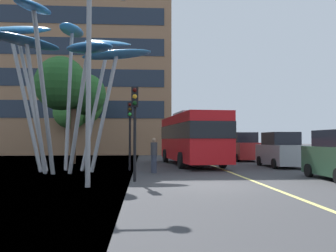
{
  "coord_description": "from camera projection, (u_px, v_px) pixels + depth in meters",
  "views": [
    {
      "loc": [
        -2.44,
        -13.28,
        1.7
      ],
      "look_at": [
        -0.99,
        8.19,
        2.5
      ],
      "focal_mm": 38.3,
      "sensor_mm": 36.0,
      "label": 1
    }
  ],
  "objects": [
    {
      "name": "ground",
      "position": [
        191.0,
        186.0,
        13.29
      ],
      "size": [
        120.0,
        240.0,
        0.1
      ],
      "color": "#38383A"
    },
    {
      "name": "red_bus",
      "position": [
        191.0,
        136.0,
        23.74
      ],
      "size": [
        3.5,
        10.32,
        3.49
      ],
      "color": "red",
      "rests_on": "ground"
    },
    {
      "name": "leaf_sculpture",
      "position": [
        53.0,
        46.0,
        18.62
      ],
      "size": [
        9.84,
        9.33,
        8.54
      ],
      "color": "#9EA0A5",
      "rests_on": "ground"
    },
    {
      "name": "traffic_light_kerb_near",
      "position": [
        135.0,
        113.0,
        14.34
      ],
      "size": [
        0.28,
        0.42,
        3.8
      ],
      "color": "black",
      "rests_on": "ground"
    },
    {
      "name": "traffic_light_kerb_far",
      "position": [
        130.0,
        121.0,
        19.56
      ],
      "size": [
        0.28,
        0.42,
        3.72
      ],
      "color": "black",
      "rests_on": "ground"
    },
    {
      "name": "car_parked_mid",
      "position": [
        281.0,
        151.0,
        22.01
      ],
      "size": [
        1.98,
        4.31,
        2.14
      ],
      "color": "gray",
      "rests_on": "ground"
    },
    {
      "name": "car_parked_far",
      "position": [
        243.0,
        148.0,
        28.54
      ],
      "size": [
        2.0,
        4.57,
        2.24
      ],
      "color": "maroon",
      "rests_on": "ground"
    },
    {
      "name": "car_side_street",
      "position": [
        226.0,
        146.0,
        35.4
      ],
      "size": [
        2.06,
        4.08,
        2.26
      ],
      "color": "gold",
      "rests_on": "ground"
    },
    {
      "name": "street_lamp",
      "position": [
        98.0,
        58.0,
        12.86
      ],
      "size": [
        1.53,
        0.44,
        7.19
      ],
      "color": "gray",
      "rests_on": "ground"
    },
    {
      "name": "tree_pavement_near",
      "position": [
        67.0,
        86.0,
        25.57
      ],
      "size": [
        5.1,
        5.19,
        7.76
      ],
      "color": "brown",
      "rests_on": "ground"
    },
    {
      "name": "tree_pavement_far",
      "position": [
        78.0,
        108.0,
        38.54
      ],
      "size": [
        5.31,
        5.57,
        7.9
      ],
      "color": "brown",
      "rests_on": "ground"
    },
    {
      "name": "pedestrian",
      "position": [
        154.0,
        155.0,
        18.09
      ],
      "size": [
        0.34,
        0.34,
        1.76
      ],
      "color": "#2D3342",
      "rests_on": "ground"
    },
    {
      "name": "backdrop_building",
      "position": [
        64.0,
        47.0,
        45.85
      ],
      "size": [
        26.58,
        15.7,
        27.0
      ],
      "color": "#936B4C",
      "rests_on": "ground"
    }
  ]
}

